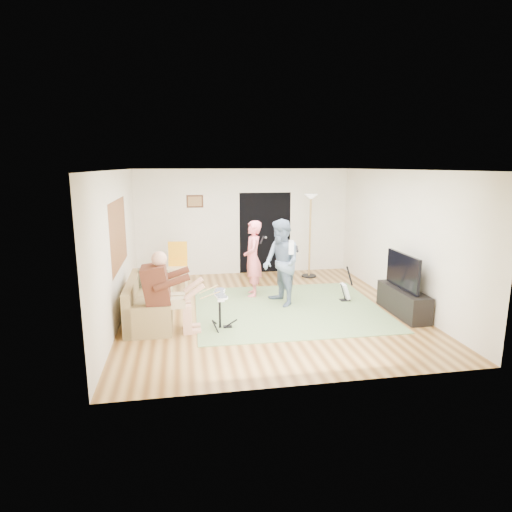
{
  "coord_description": "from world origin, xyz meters",
  "views": [
    {
      "loc": [
        -1.59,
        -7.87,
        2.78
      ],
      "look_at": [
        -0.16,
        0.3,
        1.02
      ],
      "focal_mm": 30.0,
      "sensor_mm": 36.0,
      "label": 1
    }
  ],
  "objects_px": {
    "singer": "(253,259)",
    "torchiere_lamp": "(310,221)",
    "sofa": "(146,307)",
    "guitar_spare": "(345,291)",
    "tv_cabinet": "(403,301)",
    "drum_kit": "(220,313)",
    "guitarist": "(281,263)",
    "television": "(403,271)",
    "dining_chair": "(178,272)"
  },
  "relations": [
    {
      "from": "singer",
      "to": "torchiere_lamp",
      "type": "height_order",
      "value": "torchiere_lamp"
    },
    {
      "from": "sofa",
      "to": "guitarist",
      "type": "height_order",
      "value": "guitarist"
    },
    {
      "from": "sofa",
      "to": "torchiere_lamp",
      "type": "bearing_deg",
      "value": 33.22
    },
    {
      "from": "drum_kit",
      "to": "singer",
      "type": "bearing_deg",
      "value": 64.06
    },
    {
      "from": "guitarist",
      "to": "torchiere_lamp",
      "type": "distance_m",
      "value": 2.47
    },
    {
      "from": "drum_kit",
      "to": "guitarist",
      "type": "distance_m",
      "value": 1.82
    },
    {
      "from": "sofa",
      "to": "guitar_spare",
      "type": "bearing_deg",
      "value": 6.38
    },
    {
      "from": "sofa",
      "to": "tv_cabinet",
      "type": "bearing_deg",
      "value": -6.05
    },
    {
      "from": "guitarist",
      "to": "torchiere_lamp",
      "type": "height_order",
      "value": "torchiere_lamp"
    },
    {
      "from": "drum_kit",
      "to": "guitarist",
      "type": "xyz_separation_m",
      "value": [
        1.34,
        1.1,
        0.58
      ]
    },
    {
      "from": "guitar_spare",
      "to": "drum_kit",
      "type": "bearing_deg",
      "value": -158.03
    },
    {
      "from": "guitar_spare",
      "to": "torchiere_lamp",
      "type": "distance_m",
      "value": 2.41
    },
    {
      "from": "guitarist",
      "to": "guitar_spare",
      "type": "bearing_deg",
      "value": 75.05
    },
    {
      "from": "singer",
      "to": "guitarist",
      "type": "xyz_separation_m",
      "value": [
        0.46,
        -0.72,
        0.05
      ]
    },
    {
      "from": "torchiere_lamp",
      "to": "tv_cabinet",
      "type": "bearing_deg",
      "value": -72.8
    },
    {
      "from": "sofa",
      "to": "dining_chair",
      "type": "distance_m",
      "value": 2.11
    },
    {
      "from": "sofa",
      "to": "guitarist",
      "type": "bearing_deg",
      "value": 9.65
    },
    {
      "from": "dining_chair",
      "to": "television",
      "type": "distance_m",
      "value": 4.91
    },
    {
      "from": "tv_cabinet",
      "to": "guitarist",
      "type": "bearing_deg",
      "value": 156.24
    },
    {
      "from": "guitar_spare",
      "to": "dining_chair",
      "type": "height_order",
      "value": "dining_chair"
    },
    {
      "from": "drum_kit",
      "to": "tv_cabinet",
      "type": "distance_m",
      "value": 3.5
    },
    {
      "from": "guitar_spare",
      "to": "dining_chair",
      "type": "distance_m",
      "value": 3.8
    },
    {
      "from": "singer",
      "to": "torchiere_lamp",
      "type": "relative_size",
      "value": 0.78
    },
    {
      "from": "singer",
      "to": "guitarist",
      "type": "relative_size",
      "value": 0.94
    },
    {
      "from": "guitar_spare",
      "to": "television",
      "type": "relative_size",
      "value": 0.66
    },
    {
      "from": "guitarist",
      "to": "drum_kit",
      "type": "bearing_deg",
      "value": -65.74
    },
    {
      "from": "drum_kit",
      "to": "television",
      "type": "height_order",
      "value": "television"
    },
    {
      "from": "guitar_spare",
      "to": "tv_cabinet",
      "type": "height_order",
      "value": "guitar_spare"
    },
    {
      "from": "sofa",
      "to": "television",
      "type": "height_order",
      "value": "television"
    },
    {
      "from": "drum_kit",
      "to": "tv_cabinet",
      "type": "height_order",
      "value": "drum_kit"
    },
    {
      "from": "sofa",
      "to": "singer",
      "type": "xyz_separation_m",
      "value": [
        2.17,
        1.16,
        0.57
      ]
    },
    {
      "from": "television",
      "to": "tv_cabinet",
      "type": "bearing_deg",
      "value": 0.0
    },
    {
      "from": "singer",
      "to": "guitar_spare",
      "type": "height_order",
      "value": "singer"
    },
    {
      "from": "guitar_spare",
      "to": "torchiere_lamp",
      "type": "xyz_separation_m",
      "value": [
        -0.16,
        2.07,
        1.22
      ]
    },
    {
      "from": "sofa",
      "to": "drum_kit",
      "type": "height_order",
      "value": "sofa"
    },
    {
      "from": "sofa",
      "to": "guitar_spare",
      "type": "xyz_separation_m",
      "value": [
        4.01,
        0.45,
        -0.04
      ]
    },
    {
      "from": "torchiere_lamp",
      "to": "dining_chair",
      "type": "xyz_separation_m",
      "value": [
        -3.29,
        -0.49,
        -1.05
      ]
    },
    {
      "from": "drum_kit",
      "to": "guitar_spare",
      "type": "distance_m",
      "value": 2.94
    },
    {
      "from": "sofa",
      "to": "tv_cabinet",
      "type": "distance_m",
      "value": 4.81
    },
    {
      "from": "dining_chair",
      "to": "television",
      "type": "relative_size",
      "value": 0.94
    },
    {
      "from": "torchiere_lamp",
      "to": "television",
      "type": "bearing_deg",
      "value": -73.67
    },
    {
      "from": "singer",
      "to": "tv_cabinet",
      "type": "height_order",
      "value": "singer"
    },
    {
      "from": "dining_chair",
      "to": "tv_cabinet",
      "type": "relative_size",
      "value": 0.76
    },
    {
      "from": "guitarist",
      "to": "guitar_spare",
      "type": "height_order",
      "value": "guitarist"
    },
    {
      "from": "sofa",
      "to": "torchiere_lamp",
      "type": "distance_m",
      "value": 4.75
    },
    {
      "from": "guitar_spare",
      "to": "dining_chair",
      "type": "xyz_separation_m",
      "value": [
        -3.45,
        1.58,
        0.16
      ]
    },
    {
      "from": "singer",
      "to": "torchiere_lamp",
      "type": "distance_m",
      "value": 2.25
    },
    {
      "from": "torchiere_lamp",
      "to": "guitar_spare",
      "type": "bearing_deg",
      "value": -85.61
    },
    {
      "from": "guitar_spare",
      "to": "torchiere_lamp",
      "type": "relative_size",
      "value": 0.36
    },
    {
      "from": "singer",
      "to": "television",
      "type": "bearing_deg",
      "value": 64.24
    }
  ]
}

